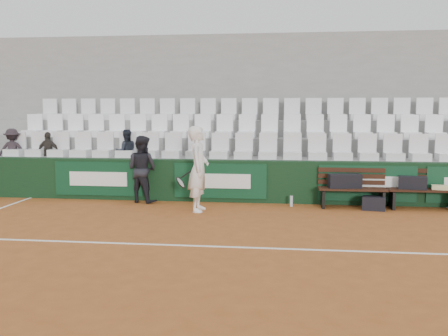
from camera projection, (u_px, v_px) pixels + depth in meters
The scene contains 23 objects.
ground at pixel (202, 246), 8.09m from camera, with size 80.00×80.00×0.00m, color #A15524.
court_baseline at pixel (202, 246), 8.09m from camera, with size 18.00×0.06×0.01m, color white.
back_barrier at pixel (232, 181), 11.96m from camera, with size 18.00×0.34×1.00m.
grandstand_tier_front at pixel (232, 177), 12.59m from camera, with size 18.00×0.95×1.00m, color gray.
grandstand_tier_mid at pixel (236, 164), 13.50m from camera, with size 18.00×0.95×1.45m, color gray.
grandstand_tier_back at pixel (239, 153), 14.41m from camera, with size 18.00×0.95×1.90m, color #959593.
grandstand_rear_wall at pixel (241, 110), 14.88m from camera, with size 18.00×0.30×4.40m, color gray.
seat_row_front at pixel (231, 146), 12.32m from camera, with size 11.90×0.44×0.63m, color silver.
seat_row_mid at pixel (235, 126), 13.21m from camera, with size 11.90×0.44×0.63m, color white.
seat_row_back at pixel (239, 109), 14.09m from camera, with size 11.90×0.44×0.63m, color silver.
bench_left at pixel (352, 198), 11.21m from camera, with size 1.50×0.56×0.45m, color #361B10.
bench_right at pixel (422, 199), 11.08m from camera, with size 1.50×0.56×0.45m, color black.
sports_bag_left at pixel (345, 181), 11.23m from camera, with size 0.72×0.31×0.31m, color black.
sports_bag_right at pixel (413, 183), 11.08m from camera, with size 0.60×0.28×0.28m, color black.
towel at pixel (439, 187), 11.00m from camera, with size 0.33×0.24×0.09m, color beige.
sports_bag_ground at pixel (374, 203), 10.98m from camera, with size 0.49×0.30×0.30m, color black.
water_bottle_near at pixel (291, 201), 11.40m from camera, with size 0.07×0.07×0.25m, color silver.
water_bottle_far at pixel (377, 205), 11.00m from camera, with size 0.06×0.06×0.22m, color silver.
tennis_player at pixel (198, 169), 10.80m from camera, with size 0.72×0.68×1.85m.
ball_kid at pixel (142, 169), 11.86m from camera, with size 0.77×0.60×1.59m, color black.
spectator_a at pixel (12, 133), 13.04m from camera, with size 0.75×0.43×1.16m, color black.
spectator_b at pixel (48, 135), 12.92m from camera, with size 0.63×0.26×1.08m, color #2F2A26.
spectator_c at pixel (126, 134), 12.67m from camera, with size 0.56×0.44×1.15m, color #1D212B.
Camera 1 is at (1.31, -7.78, 2.21)m, focal length 40.00 mm.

